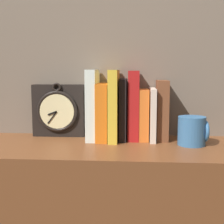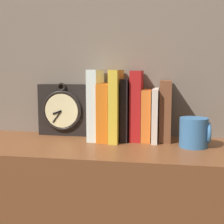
# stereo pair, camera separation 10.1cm
# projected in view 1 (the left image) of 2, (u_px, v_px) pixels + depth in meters

# --- Properties ---
(wall_back) EXTENTS (6.00, 0.05, 2.60)m
(wall_back) POSITION_uv_depth(u_px,v_px,m) (116.00, 39.00, 1.18)
(wall_back) COLOR #756656
(wall_back) RESTS_ON ground_plane
(clock) EXTENTS (0.19, 0.06, 0.20)m
(clock) POSITION_uv_depth(u_px,v_px,m) (59.00, 110.00, 1.16)
(clock) COLOR black
(clock) RESTS_ON bookshelf
(book_slot0_white) EXTENTS (0.03, 0.14, 0.25)m
(book_slot0_white) POSITION_uv_depth(u_px,v_px,m) (93.00, 105.00, 1.11)
(book_slot0_white) COLOR white
(book_slot0_white) RESTS_ON bookshelf
(book_slot1_orange) EXTENTS (0.04, 0.15, 0.20)m
(book_slot1_orange) POSITION_uv_depth(u_px,v_px,m) (103.00, 112.00, 1.10)
(book_slot1_orange) COLOR orange
(book_slot1_orange) RESTS_ON bookshelf
(book_slot2_yellow) EXTENTS (0.03, 0.16, 0.25)m
(book_slot2_yellow) POSITION_uv_depth(u_px,v_px,m) (114.00, 105.00, 1.09)
(book_slot2_yellow) COLOR yellow
(book_slot2_yellow) RESTS_ON bookshelf
(book_slot3_black) EXTENTS (0.02, 0.13, 0.22)m
(book_slot3_black) POSITION_uv_depth(u_px,v_px,m) (123.00, 109.00, 1.11)
(book_slot3_black) COLOR black
(book_slot3_black) RESTS_ON bookshelf
(book_slot4_red) EXTENTS (0.04, 0.12, 0.24)m
(book_slot4_red) POSITION_uv_depth(u_px,v_px,m) (134.00, 105.00, 1.11)
(book_slot4_red) COLOR red
(book_slot4_red) RESTS_ON bookshelf
(book_slot5_orange) EXTENTS (0.03, 0.12, 0.18)m
(book_slot5_orange) POSITION_uv_depth(u_px,v_px,m) (144.00, 114.00, 1.11)
(book_slot5_orange) COLOR orange
(book_slot5_orange) RESTS_ON bookshelf
(book_slot6_cream) EXTENTS (0.02, 0.14, 0.18)m
(book_slot6_cream) POSITION_uv_depth(u_px,v_px,m) (152.00, 114.00, 1.10)
(book_slot6_cream) COLOR beige
(book_slot6_cream) RESTS_ON bookshelf
(book_slot7_brown) EXTENTS (0.04, 0.11, 0.21)m
(book_slot7_brown) POSITION_uv_depth(u_px,v_px,m) (162.00, 110.00, 1.11)
(book_slot7_brown) COLOR brown
(book_slot7_brown) RESTS_ON bookshelf
(mug) EXTENTS (0.10, 0.09, 0.09)m
(mug) POSITION_uv_depth(u_px,v_px,m) (193.00, 131.00, 1.03)
(mug) COLOR teal
(mug) RESTS_ON bookshelf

